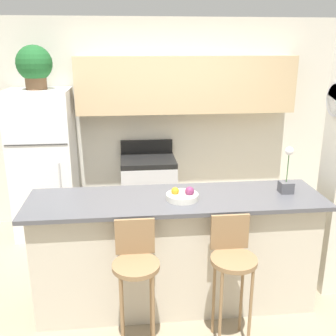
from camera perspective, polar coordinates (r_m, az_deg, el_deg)
name	(u,v)px	position (r m, az deg, el deg)	size (l,w,h in m)	color
ground_plane	(176,301)	(3.77, 1.13, -18.78)	(14.00, 14.00, 0.00)	gray
wall_back	(168,108)	(4.96, 0.02, 8.69)	(5.60, 0.38, 2.55)	silver
counter_bar	(176,251)	(3.49, 1.18, -12.00)	(2.47, 0.68, 1.01)	beige
refrigerator	(44,164)	(4.88, -17.53, 0.51)	(0.71, 0.63, 1.75)	white
stove_range	(148,192)	(4.93, -2.85, -3.57)	(0.66, 0.61, 1.07)	silver
bar_stool_left	(136,267)	(2.96, -4.67, -14.19)	(0.35, 0.35, 1.02)	olive
bar_stool_right	(232,262)	(3.05, 9.32, -13.31)	(0.35, 0.35, 1.02)	olive
potted_plant_on_fridge	(34,65)	(4.69, -18.82, 13.92)	(0.39, 0.39, 0.48)	brown
orchid_vase	(287,179)	(3.50, 16.84, -1.54)	(0.11, 0.11, 0.40)	#4C4C51
fruit_bowl	(183,196)	(3.23, 2.13, -4.03)	(0.26, 0.26, 0.11)	silver
trash_bin	(95,222)	(4.85, -10.52, -7.75)	(0.28, 0.28, 0.38)	black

